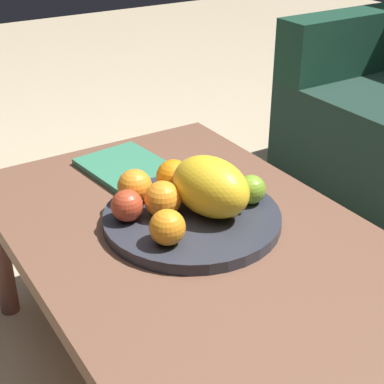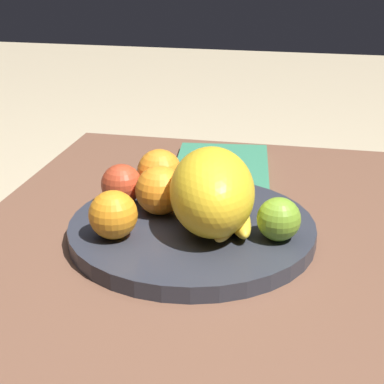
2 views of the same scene
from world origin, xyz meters
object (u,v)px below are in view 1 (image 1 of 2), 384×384
at_px(fruit_bowl, 192,218).
at_px(apple_left, 250,189).
at_px(orange_right, 174,177).
at_px(banana_bunch, 219,195).
at_px(orange_back, 135,186).
at_px(magazine, 129,169).
at_px(apple_front, 127,206).
at_px(orange_front, 163,199).
at_px(melon_large_front, 210,187).
at_px(orange_left, 167,227).
at_px(coffee_table, 193,249).

relative_size(fruit_bowl, apple_left, 5.95).
distance_m(orange_right, banana_bunch, 0.12).
height_order(orange_back, magazine, orange_back).
bearing_deg(orange_right, apple_front, -70.21).
xyz_separation_m(apple_front, banana_bunch, (0.05, 0.19, -0.01)).
bearing_deg(orange_right, banana_bunch, 27.03).
relative_size(fruit_bowl, orange_front, 4.88).
xyz_separation_m(orange_right, magazine, (-0.19, -0.02, -0.06)).
bearing_deg(magazine, apple_front, -33.90).
xyz_separation_m(orange_front, orange_back, (-0.08, -0.02, -0.00)).
bearing_deg(apple_left, orange_right, -136.13).
xyz_separation_m(melon_large_front, orange_right, (-0.12, -0.02, -0.02)).
bearing_deg(orange_right, fruit_bowl, -7.95).
bearing_deg(fruit_bowl, banana_bunch, 86.29).
xyz_separation_m(orange_left, magazine, (-0.36, 0.10, -0.05)).
height_order(orange_front, apple_front, orange_front).
height_order(melon_large_front, banana_bunch, melon_large_front).
bearing_deg(melon_large_front, apple_left, 85.85).
relative_size(apple_front, magazine, 0.26).
distance_m(orange_back, magazine, 0.21).
distance_m(fruit_bowl, magazine, 0.29).
distance_m(orange_back, banana_bunch, 0.18).
height_order(apple_left, magazine, apple_left).
distance_m(melon_large_front, apple_left, 0.10).
height_order(melon_large_front, magazine, melon_large_front).
xyz_separation_m(orange_front, orange_left, (0.09, -0.04, -0.00)).
bearing_deg(orange_back, orange_front, 15.09).
bearing_deg(orange_left, orange_front, 155.11).
height_order(orange_left, magazine, orange_left).
relative_size(fruit_bowl, magazine, 1.50).
xyz_separation_m(coffee_table, apple_left, (-0.00, 0.15, 0.10)).
xyz_separation_m(apple_left, banana_bunch, (-0.02, -0.07, -0.01)).
bearing_deg(fruit_bowl, apple_left, 79.18).
relative_size(fruit_bowl, orange_back, 4.99).
height_order(banana_bunch, magazine, banana_bunch).
bearing_deg(apple_left, coffee_table, -88.61).
distance_m(fruit_bowl, orange_front, 0.08).
distance_m(fruit_bowl, apple_front, 0.14).
relative_size(orange_front, apple_left, 1.22).
bearing_deg(orange_left, apple_left, 101.13).
height_order(coffee_table, orange_left, orange_left).
relative_size(orange_right, banana_bunch, 0.46).
distance_m(coffee_table, orange_front, 0.13).
height_order(fruit_bowl, orange_left, orange_left).
xyz_separation_m(fruit_bowl, orange_left, (0.07, -0.10, 0.05)).
bearing_deg(magazine, coffee_table, -9.24).
bearing_deg(melon_large_front, banana_bunch, 113.17).
bearing_deg(fruit_bowl, apple_front, -110.66).
xyz_separation_m(coffee_table, melon_large_front, (-0.01, 0.05, 0.13)).
distance_m(orange_left, orange_right, 0.20).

